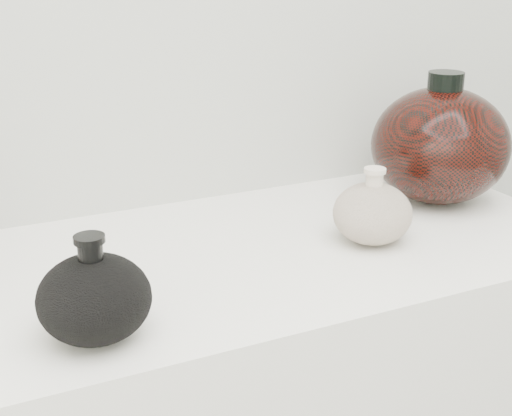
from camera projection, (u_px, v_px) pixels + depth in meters
name	position (u px, v px, depth m)	size (l,w,h in m)	color
black_gourd_vase	(94.00, 298.00, 0.82)	(0.18, 0.18, 0.13)	black
cream_gourd_vase	(372.00, 213.00, 1.09)	(0.14, 0.14, 0.12)	#C4B09B
right_round_pot	(440.00, 145.00, 1.26)	(0.32, 0.32, 0.23)	black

